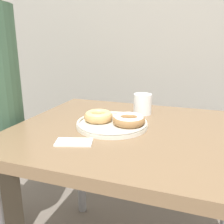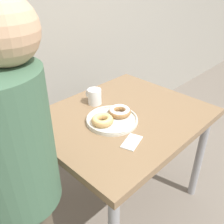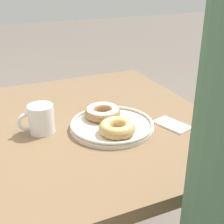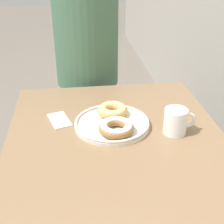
% 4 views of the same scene
% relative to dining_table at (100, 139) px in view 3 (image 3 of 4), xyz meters
% --- Properties ---
extents(dining_table, '(0.93, 0.77, 0.70)m').
position_rel_dining_table_xyz_m(dining_table, '(0.00, 0.00, 0.00)').
color(dining_table, '#846647').
rests_on(dining_table, ground_plane).
extents(donut_plate, '(0.29, 0.28, 0.05)m').
position_rel_dining_table_xyz_m(donut_plate, '(-0.09, -0.00, 0.11)').
color(donut_plate, silver).
rests_on(donut_plate, dining_table).
extents(coffee_mug, '(0.08, 0.12, 0.09)m').
position_rel_dining_table_xyz_m(coffee_mug, '(-0.02, 0.21, 0.13)').
color(coffee_mug, white).
rests_on(coffee_mug, dining_table).
extents(napkin, '(0.13, 0.10, 0.01)m').
position_rel_dining_table_xyz_m(napkin, '(-0.16, -0.20, 0.09)').
color(napkin, white).
rests_on(napkin, dining_table).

